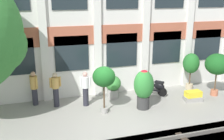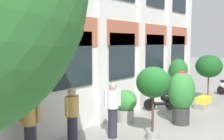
{
  "view_description": "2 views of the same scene",
  "coord_description": "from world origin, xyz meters",
  "px_view_note": "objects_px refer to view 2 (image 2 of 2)",
  "views": [
    {
      "loc": [
        -3.0,
        -9.65,
        5.03
      ],
      "look_at": [
        0.31,
        1.22,
        1.69
      ],
      "focal_mm": 42.0,
      "sensor_mm": 36.0,
      "label": 1
    },
    {
      "loc": [
        -6.74,
        -3.01,
        2.77
      ],
      "look_at": [
        -0.4,
        1.86,
        1.91
      ],
      "focal_mm": 42.0,
      "sensor_mm": 36.0,
      "label": 2
    }
  ],
  "objects_px": {
    "resident_near_plants": "(30,122)",
    "potted_plant_square_trough": "(204,102)",
    "potted_plant_low_pan": "(209,67)",
    "potted_plant_stone_basin": "(126,104)",
    "potted_plant_tall_urn": "(153,84)",
    "potted_plant_terracotta_small": "(178,72)",
    "resident_watching_tracks": "(113,108)",
    "resident_by_doorway": "(72,117)",
    "scooter_second_parked": "(162,100)",
    "potted_plant_glazed_jar": "(182,93)"
  },
  "relations": [
    {
      "from": "resident_watching_tracks",
      "to": "resident_near_plants",
      "type": "xyz_separation_m",
      "value": [
        -2.25,
        0.77,
        -0.01
      ]
    },
    {
      "from": "potted_plant_tall_urn",
      "to": "resident_near_plants",
      "type": "relative_size",
      "value": 1.29
    },
    {
      "from": "potted_plant_tall_urn",
      "to": "scooter_second_parked",
      "type": "distance_m",
      "value": 3.48
    },
    {
      "from": "resident_by_doorway",
      "to": "potted_plant_terracotta_small",
      "type": "bearing_deg",
      "value": 83.21
    },
    {
      "from": "resident_by_doorway",
      "to": "resident_near_plants",
      "type": "xyz_separation_m",
      "value": [
        -0.93,
        0.49,
        -0.0
      ]
    },
    {
      "from": "potted_plant_square_trough",
      "to": "potted_plant_terracotta_small",
      "type": "bearing_deg",
      "value": 63.26
    },
    {
      "from": "potted_plant_terracotta_small",
      "to": "scooter_second_parked",
      "type": "height_order",
      "value": "potted_plant_terracotta_small"
    },
    {
      "from": "potted_plant_tall_urn",
      "to": "potted_plant_stone_basin",
      "type": "bearing_deg",
      "value": 60.34
    },
    {
      "from": "potted_plant_glazed_jar",
      "to": "resident_watching_tracks",
      "type": "xyz_separation_m",
      "value": [
        -2.42,
        1.06,
        -0.18
      ]
    },
    {
      "from": "potted_plant_square_trough",
      "to": "resident_watching_tracks",
      "type": "xyz_separation_m",
      "value": [
        -5.1,
        0.95,
        0.64
      ]
    },
    {
      "from": "potted_plant_stone_basin",
      "to": "potted_plant_low_pan",
      "type": "xyz_separation_m",
      "value": [
        5.05,
        -1.24,
        0.99
      ]
    },
    {
      "from": "potted_plant_glazed_jar",
      "to": "potted_plant_square_trough",
      "type": "bearing_deg",
      "value": 2.41
    },
    {
      "from": "potted_plant_square_trough",
      "to": "resident_near_plants",
      "type": "relative_size",
      "value": 0.57
    },
    {
      "from": "potted_plant_glazed_jar",
      "to": "resident_by_doorway",
      "type": "relative_size",
      "value": 1.11
    },
    {
      "from": "resident_watching_tracks",
      "to": "potted_plant_square_trough",
      "type": "bearing_deg",
      "value": 104.71
    },
    {
      "from": "resident_near_plants",
      "to": "potted_plant_square_trough",
      "type": "bearing_deg",
      "value": 131.0
    },
    {
      "from": "potted_plant_square_trough",
      "to": "resident_near_plants",
      "type": "bearing_deg",
      "value": 166.78
    },
    {
      "from": "potted_plant_square_trough",
      "to": "resident_near_plants",
      "type": "xyz_separation_m",
      "value": [
        -7.35,
        1.73,
        0.64
      ]
    },
    {
      "from": "potted_plant_stone_basin",
      "to": "potted_plant_low_pan",
      "type": "relative_size",
      "value": 0.52
    },
    {
      "from": "potted_plant_stone_basin",
      "to": "scooter_second_parked",
      "type": "height_order",
      "value": "potted_plant_stone_basin"
    },
    {
      "from": "resident_near_plants",
      "to": "potted_plant_low_pan",
      "type": "bearing_deg",
      "value": 134.93
    },
    {
      "from": "scooter_second_parked",
      "to": "resident_by_doorway",
      "type": "distance_m",
      "value": 5.0
    },
    {
      "from": "potted_plant_terracotta_small",
      "to": "potted_plant_stone_basin",
      "type": "relative_size",
      "value": 1.77
    },
    {
      "from": "potted_plant_low_pan",
      "to": "scooter_second_parked",
      "type": "relative_size",
      "value": 1.97
    },
    {
      "from": "potted_plant_square_trough",
      "to": "scooter_second_parked",
      "type": "bearing_deg",
      "value": 139.99
    },
    {
      "from": "potted_plant_square_trough",
      "to": "potted_plant_low_pan",
      "type": "height_order",
      "value": "potted_plant_low_pan"
    },
    {
      "from": "potted_plant_square_trough",
      "to": "resident_by_doorway",
      "type": "distance_m",
      "value": 6.57
    },
    {
      "from": "potted_plant_glazed_jar",
      "to": "potted_plant_square_trough",
      "type": "relative_size",
      "value": 1.97
    },
    {
      "from": "resident_by_doorway",
      "to": "potted_plant_glazed_jar",
      "type": "bearing_deg",
      "value": 61.34
    },
    {
      "from": "potted_plant_square_trough",
      "to": "scooter_second_parked",
      "type": "height_order",
      "value": "scooter_second_parked"
    },
    {
      "from": "potted_plant_glazed_jar",
      "to": "potted_plant_square_trough",
      "type": "xyz_separation_m",
      "value": [
        2.67,
        0.11,
        -0.82
      ]
    },
    {
      "from": "potted_plant_terracotta_small",
      "to": "resident_by_doorway",
      "type": "bearing_deg",
      "value": -177.99
    },
    {
      "from": "scooter_second_parked",
      "to": "potted_plant_terracotta_small",
      "type": "bearing_deg",
      "value": -123.28
    },
    {
      "from": "potted_plant_tall_urn",
      "to": "resident_watching_tracks",
      "type": "relative_size",
      "value": 1.28
    },
    {
      "from": "potted_plant_glazed_jar",
      "to": "scooter_second_parked",
      "type": "bearing_deg",
      "value": 46.81
    },
    {
      "from": "potted_plant_low_pan",
      "to": "resident_near_plants",
      "type": "xyz_separation_m",
      "value": [
        -8.79,
        1.44,
        -0.74
      ]
    },
    {
      "from": "potted_plant_tall_urn",
      "to": "potted_plant_low_pan",
      "type": "height_order",
      "value": "potted_plant_low_pan"
    },
    {
      "from": "potted_plant_terracotta_small",
      "to": "potted_plant_glazed_jar",
      "type": "height_order",
      "value": "potted_plant_terracotta_small"
    },
    {
      "from": "potted_plant_glazed_jar",
      "to": "resident_watching_tracks",
      "type": "relative_size",
      "value": 1.11
    },
    {
      "from": "potted_plant_glazed_jar",
      "to": "potted_plant_low_pan",
      "type": "relative_size",
      "value": 0.83
    },
    {
      "from": "potted_plant_terracotta_small",
      "to": "potted_plant_stone_basin",
      "type": "xyz_separation_m",
      "value": [
        -4.35,
        0.03,
        -0.76
      ]
    },
    {
      "from": "potted_plant_stone_basin",
      "to": "resident_by_doorway",
      "type": "relative_size",
      "value": 0.69
    },
    {
      "from": "potted_plant_terracotta_small",
      "to": "potted_plant_stone_basin",
      "type": "bearing_deg",
      "value": 179.55
    },
    {
      "from": "potted_plant_terracotta_small",
      "to": "potted_plant_glazed_jar",
      "type": "distance_m",
      "value": 3.8
    },
    {
      "from": "potted_plant_tall_urn",
      "to": "resident_watching_tracks",
      "type": "height_order",
      "value": "potted_plant_tall_urn"
    },
    {
      "from": "scooter_second_parked",
      "to": "potted_plant_stone_basin",
      "type": "bearing_deg",
      "value": 40.97
    },
    {
      "from": "potted_plant_stone_basin",
      "to": "potted_plant_tall_urn",
      "type": "height_order",
      "value": "potted_plant_tall_urn"
    },
    {
      "from": "potted_plant_glazed_jar",
      "to": "resident_by_doorway",
      "type": "height_order",
      "value": "potted_plant_glazed_jar"
    },
    {
      "from": "potted_plant_stone_basin",
      "to": "resident_by_doorway",
      "type": "bearing_deg",
      "value": -174.21
    },
    {
      "from": "potted_plant_glazed_jar",
      "to": "potted_plant_low_pan",
      "type": "xyz_separation_m",
      "value": [
        4.12,
        0.4,
        0.55
      ]
    }
  ]
}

